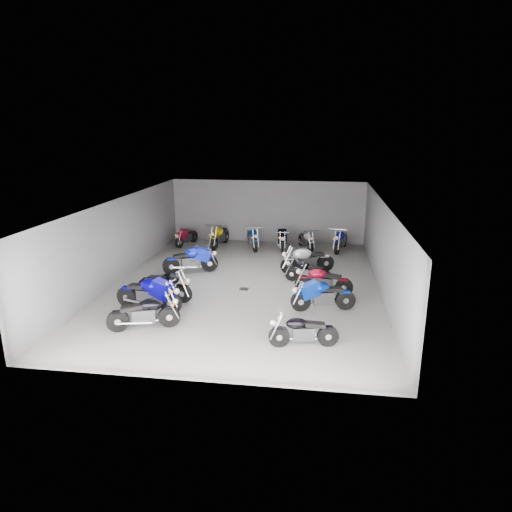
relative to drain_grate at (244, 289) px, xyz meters
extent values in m
plane|color=gray|center=(0.00, 0.50, -0.01)|extent=(14.00, 14.00, 0.00)
cube|color=slate|center=(0.00, 7.50, 1.59)|extent=(10.00, 0.10, 3.20)
cube|color=slate|center=(-5.00, 0.50, 1.59)|extent=(0.10, 14.00, 3.20)
cube|color=slate|center=(5.00, 0.50, 1.59)|extent=(0.10, 14.00, 3.20)
cube|color=black|center=(0.00, 0.50, 3.21)|extent=(10.00, 14.00, 0.04)
cube|color=black|center=(0.00, 0.00, 0.00)|extent=(0.32, 0.32, 0.01)
cylinder|color=black|center=(-1.68, -3.62, 0.32)|extent=(0.66, 0.36, 0.66)
cylinder|color=black|center=(-3.07, -4.15, 0.32)|extent=(0.67, 0.38, 0.66)
cube|color=#2D2D30|center=(-2.37, -3.88, 0.43)|extent=(0.73, 0.53, 0.41)
ellipsoid|color=black|center=(-2.16, -3.80, 0.75)|extent=(0.80, 0.63, 0.37)
cube|color=black|center=(-2.68, -4.00, 0.71)|extent=(0.69, 0.49, 0.19)
cylinder|color=black|center=(-1.95, -2.62, 0.36)|extent=(0.74, 0.29, 0.73)
cylinder|color=black|center=(-3.57, -2.29, 0.36)|extent=(0.75, 0.32, 0.73)
cube|color=#2D2D30|center=(-2.76, -2.45, 0.47)|extent=(0.80, 0.49, 0.46)
ellipsoid|color=#060081|center=(-2.51, -2.51, 0.84)|extent=(0.85, 0.60, 0.41)
cube|color=black|center=(-3.12, -2.38, 0.79)|extent=(0.75, 0.45, 0.21)
cylinder|color=black|center=(-1.85, -1.63, 0.33)|extent=(0.68, 0.32, 0.67)
cylinder|color=black|center=(-3.31, -1.20, 0.33)|extent=(0.69, 0.34, 0.67)
cube|color=#2D2D30|center=(-2.58, -1.42, 0.44)|extent=(0.75, 0.50, 0.42)
ellipsoid|color=black|center=(-2.36, -1.48, 0.77)|extent=(0.81, 0.61, 0.38)
cube|color=black|center=(-2.90, -1.32, 0.73)|extent=(0.70, 0.46, 0.19)
cylinder|color=black|center=(-1.78, 1.96, 0.35)|extent=(0.70, 0.41, 0.70)
cylinder|color=black|center=(-3.24, 1.32, 0.35)|extent=(0.71, 0.43, 0.70)
cube|color=#2D2D30|center=(-2.51, 1.64, 0.45)|extent=(0.79, 0.59, 0.44)
ellipsoid|color=#0D1FB9|center=(-2.29, 1.74, 0.81)|extent=(0.86, 0.70, 0.40)
cube|color=black|center=(-2.84, 1.50, 0.76)|extent=(0.74, 0.55, 0.20)
cylinder|color=black|center=(1.72, -4.45, 0.29)|extent=(0.60, 0.22, 0.59)
cylinder|color=black|center=(3.05, -4.22, 0.29)|extent=(0.61, 0.24, 0.59)
cube|color=#2D2D30|center=(2.39, -4.33, 0.38)|extent=(0.64, 0.38, 0.37)
ellipsoid|color=black|center=(2.18, -4.37, 0.68)|extent=(0.68, 0.47, 0.33)
cube|color=black|center=(2.68, -4.28, 0.64)|extent=(0.60, 0.35, 0.17)
cylinder|color=black|center=(2.19, -1.82, 0.32)|extent=(0.67, 0.28, 0.66)
cylinder|color=black|center=(3.65, -1.48, 0.32)|extent=(0.68, 0.30, 0.66)
cube|color=#2D2D30|center=(2.92, -1.65, 0.43)|extent=(0.73, 0.46, 0.41)
ellipsoid|color=#052697|center=(2.70, -1.70, 0.76)|extent=(0.78, 0.57, 0.37)
cube|color=black|center=(3.24, -1.57, 0.72)|extent=(0.68, 0.43, 0.19)
cylinder|color=black|center=(2.21, -0.03, 0.32)|extent=(0.65, 0.19, 0.64)
cylinder|color=black|center=(3.66, -0.18, 0.32)|extent=(0.65, 0.21, 0.64)
cube|color=#2D2D30|center=(2.94, -0.10, 0.42)|extent=(0.68, 0.36, 0.40)
ellipsoid|color=maroon|center=(2.72, -0.08, 0.74)|extent=(0.72, 0.47, 0.36)
cube|color=black|center=(3.26, -0.14, 0.70)|extent=(0.64, 0.34, 0.18)
cylinder|color=black|center=(1.72, 1.22, 0.28)|extent=(0.59, 0.26, 0.58)
cylinder|color=black|center=(2.98, 0.89, 0.28)|extent=(0.59, 0.27, 0.58)
cube|color=#2D2D30|center=(2.35, 1.05, 0.37)|extent=(0.64, 0.41, 0.36)
ellipsoid|color=black|center=(2.16, 1.10, 0.66)|extent=(0.68, 0.50, 0.33)
cube|color=black|center=(2.63, 0.98, 0.63)|extent=(0.60, 0.38, 0.16)
cylinder|color=black|center=(1.54, 2.04, 0.35)|extent=(0.71, 0.41, 0.71)
cylinder|color=black|center=(3.01, 2.68, 0.35)|extent=(0.72, 0.43, 0.71)
cube|color=#2D2D30|center=(2.28, 2.36, 0.46)|extent=(0.79, 0.59, 0.44)
ellipsoid|color=#BBBAC0|center=(2.05, 2.26, 0.81)|extent=(0.87, 0.70, 0.40)
cube|color=black|center=(2.60, 2.50, 0.77)|extent=(0.74, 0.55, 0.20)
cylinder|color=black|center=(-4.19, 5.50, 0.29)|extent=(0.28, 0.60, 0.59)
cylinder|color=black|center=(-3.81, 6.78, 0.29)|extent=(0.30, 0.60, 0.59)
cube|color=#2D2D30|center=(-4.00, 6.14, 0.38)|extent=(0.43, 0.65, 0.37)
ellipsoid|color=maroon|center=(-4.06, 5.95, 0.67)|extent=(0.53, 0.70, 0.33)
cube|color=black|center=(-3.92, 6.42, 0.64)|extent=(0.40, 0.61, 0.17)
cylinder|color=black|center=(-2.36, 5.29, 0.35)|extent=(0.24, 0.72, 0.71)
cylinder|color=black|center=(-2.13, 6.88, 0.35)|extent=(0.26, 0.72, 0.71)
cube|color=#2D2D30|center=(-2.25, 6.08, 0.46)|extent=(0.43, 0.76, 0.44)
ellipsoid|color=#BF9203|center=(-2.28, 5.84, 0.81)|extent=(0.54, 0.81, 0.40)
cube|color=black|center=(-2.20, 6.43, 0.77)|extent=(0.40, 0.71, 0.20)
cylinder|color=black|center=(-0.32, 5.23, 0.34)|extent=(0.35, 0.69, 0.69)
cylinder|color=black|center=(-0.81, 6.71, 0.34)|extent=(0.37, 0.70, 0.69)
cube|color=#2D2D30|center=(-0.56, 5.97, 0.44)|extent=(0.52, 0.76, 0.43)
ellipsoid|color=navy|center=(-0.49, 5.75, 0.79)|extent=(0.64, 0.83, 0.39)
cube|color=black|center=(-0.67, 6.30, 0.74)|extent=(0.49, 0.71, 0.20)
cylinder|color=black|center=(0.99, 5.25, 0.34)|extent=(0.22, 0.71, 0.70)
cylinder|color=black|center=(0.80, 6.82, 0.34)|extent=(0.24, 0.71, 0.70)
cube|color=#2D2D30|center=(0.90, 6.04, 0.45)|extent=(0.41, 0.74, 0.44)
ellipsoid|color=black|center=(0.92, 5.80, 0.80)|extent=(0.52, 0.79, 0.39)
cube|color=black|center=(0.85, 6.38, 0.76)|extent=(0.38, 0.70, 0.20)
cylinder|color=black|center=(2.32, 5.51, 0.30)|extent=(0.33, 0.61, 0.60)
cylinder|color=black|center=(1.83, 6.79, 0.30)|extent=(0.35, 0.61, 0.60)
cube|color=#2D2D30|center=(2.08, 6.15, 0.39)|extent=(0.48, 0.67, 0.38)
ellipsoid|color=#ADAEB4|center=(2.15, 5.96, 0.69)|extent=(0.58, 0.73, 0.34)
cube|color=black|center=(1.97, 6.43, 0.65)|extent=(0.45, 0.63, 0.17)
cylinder|color=black|center=(3.58, 5.37, 0.34)|extent=(0.31, 0.71, 0.69)
cylinder|color=black|center=(3.96, 6.89, 0.34)|extent=(0.33, 0.71, 0.69)
cube|color=#2D2D30|center=(3.77, 6.13, 0.45)|extent=(0.49, 0.76, 0.43)
ellipsoid|color=#12159C|center=(3.71, 5.90, 0.79)|extent=(0.60, 0.82, 0.39)
cube|color=black|center=(3.85, 6.47, 0.75)|extent=(0.45, 0.71, 0.20)
camera|label=1|loc=(2.69, -15.83, 5.81)|focal=32.00mm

